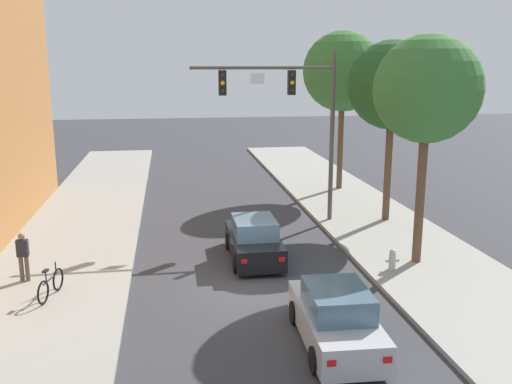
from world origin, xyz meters
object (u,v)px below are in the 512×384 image
object	(u,v)px
traffic_signal_mast	(293,106)
street_tree_nearest	(427,90)
car_lead_black	(254,241)
fire_hydrant	(392,259)
car_following_silver	(336,319)
street_tree_third	(343,72)
pedestrian_sidewalk_left_walker	(23,254)
bicycle_leaning	(51,285)
street_tree_second	(392,86)

from	to	relation	value
traffic_signal_mast	street_tree_nearest	world-z (taller)	street_tree_nearest
car_lead_black	fire_hydrant	bearing A→B (deg)	-25.65
car_following_silver	fire_hydrant	world-z (taller)	car_following_silver
traffic_signal_mast	street_tree_third	size ratio (longest dim) A/B	0.86
pedestrian_sidewalk_left_walker	fire_hydrant	size ratio (longest dim) A/B	2.28
car_following_silver	bicycle_leaning	xyz separation A→B (m)	(-7.78, 3.95, -0.18)
car_lead_black	fire_hydrant	xyz separation A→B (m)	(4.52, -2.17, -0.22)
street_tree_nearest	traffic_signal_mast	bearing A→B (deg)	118.69
car_following_silver	street_tree_third	world-z (taller)	street_tree_third
traffic_signal_mast	pedestrian_sidewalk_left_walker	xyz separation A→B (m)	(-10.22, -5.79, -4.27)
pedestrian_sidewalk_left_walker	bicycle_leaning	size ratio (longest dim) A/B	0.94
car_following_silver	pedestrian_sidewalk_left_walker	size ratio (longest dim) A/B	2.62
car_lead_black	street_tree_third	world-z (taller)	street_tree_third
traffic_signal_mast	bicycle_leaning	bearing A→B (deg)	-141.31
car_following_silver	fire_hydrant	xyz separation A→B (m)	(3.43, 4.63, -0.22)
traffic_signal_mast	car_lead_black	xyz separation A→B (m)	(-2.42, -4.44, -4.61)
car_following_silver	car_lead_black	bearing A→B (deg)	99.11
bicycle_leaning	traffic_signal_mast	bearing A→B (deg)	38.69
fire_hydrant	pedestrian_sidewalk_left_walker	bearing A→B (deg)	176.20
traffic_signal_mast	car_lead_black	bearing A→B (deg)	-118.58
car_following_silver	bicycle_leaning	distance (m)	8.73
street_tree_nearest	car_lead_black	bearing A→B (deg)	164.90
street_tree_nearest	pedestrian_sidewalk_left_walker	bearing A→B (deg)	179.22
car_following_silver	fire_hydrant	size ratio (longest dim) A/B	5.96
pedestrian_sidewalk_left_walker	car_lead_black	bearing A→B (deg)	9.83
bicycle_leaning	car_following_silver	bearing A→B (deg)	-26.89
fire_hydrant	street_tree_second	size ratio (longest dim) A/B	0.09
pedestrian_sidewalk_left_walker	street_tree_third	world-z (taller)	street_tree_third
pedestrian_sidewalk_left_walker	street_tree_nearest	world-z (taller)	street_tree_nearest
traffic_signal_mast	fire_hydrant	size ratio (longest dim) A/B	10.42
car_following_silver	pedestrian_sidewalk_left_walker	world-z (taller)	pedestrian_sidewalk_left_walker
car_lead_black	pedestrian_sidewalk_left_walker	bearing A→B (deg)	-170.17
bicycle_leaning	street_tree_second	world-z (taller)	street_tree_second
bicycle_leaning	fire_hydrant	bearing A→B (deg)	3.50
traffic_signal_mast	bicycle_leaning	size ratio (longest dim) A/B	4.32
car_lead_black	bicycle_leaning	size ratio (longest dim) A/B	2.45
bicycle_leaning	street_tree_nearest	bearing A→B (deg)	6.08
pedestrian_sidewalk_left_walker	fire_hydrant	xyz separation A→B (m)	(12.32, -0.82, -0.56)
pedestrian_sidewalk_left_walker	street_tree_second	bearing A→B (deg)	20.22
car_lead_black	bicycle_leaning	bearing A→B (deg)	-156.89
bicycle_leaning	street_tree_second	bearing A→B (deg)	27.07
bicycle_leaning	street_tree_nearest	world-z (taller)	street_tree_nearest
traffic_signal_mast	bicycle_leaning	distance (m)	12.62
fire_hydrant	street_tree_second	bearing A→B (deg)	70.44
fire_hydrant	street_tree_nearest	world-z (taller)	street_tree_nearest
traffic_signal_mast	street_tree_third	world-z (taller)	street_tree_third
pedestrian_sidewalk_left_walker	fire_hydrant	bearing A→B (deg)	-3.80
car_following_silver	bicycle_leaning	world-z (taller)	car_following_silver
traffic_signal_mast	street_tree_third	xyz separation A→B (m)	(4.17, 6.36, 1.36)
traffic_signal_mast	street_tree_nearest	distance (m)	6.88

